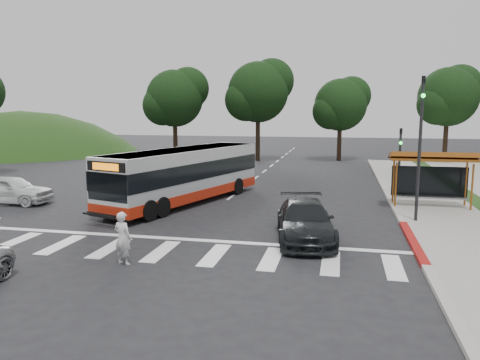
# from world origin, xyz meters

# --- Properties ---
(ground) EXTENTS (140.00, 140.00, 0.00)m
(ground) POSITION_xyz_m (0.00, 0.00, 0.00)
(ground) COLOR black
(ground) RESTS_ON ground
(sidewalk_east) EXTENTS (4.00, 40.00, 0.12)m
(sidewalk_east) POSITION_xyz_m (11.00, 8.00, 0.06)
(sidewalk_east) COLOR gray
(sidewalk_east) RESTS_ON ground
(curb_east) EXTENTS (0.30, 40.00, 0.15)m
(curb_east) POSITION_xyz_m (9.00, 8.00, 0.07)
(curb_east) COLOR #9E9991
(curb_east) RESTS_ON ground
(curb_east_red) EXTENTS (0.32, 6.00, 0.15)m
(curb_east_red) POSITION_xyz_m (9.00, -2.00, 0.08)
(curb_east_red) COLOR maroon
(curb_east_red) RESTS_ON ground
(hillside_nw) EXTENTS (44.00, 44.00, 10.00)m
(hillside_nw) POSITION_xyz_m (-32.00, 30.00, 0.00)
(hillside_nw) COLOR #153812
(hillside_nw) RESTS_ON ground
(crosswalk_ladder) EXTENTS (18.00, 2.60, 0.01)m
(crosswalk_ladder) POSITION_xyz_m (0.00, -5.00, 0.01)
(crosswalk_ladder) COLOR silver
(crosswalk_ladder) RESTS_ON ground
(bus_shelter) EXTENTS (4.20, 1.60, 2.86)m
(bus_shelter) POSITION_xyz_m (10.80, 5.10, 2.35)
(bus_shelter) COLOR #914D18
(bus_shelter) RESTS_ON sidewalk_east
(traffic_signal_ne_tall) EXTENTS (0.18, 0.37, 6.50)m
(traffic_signal_ne_tall) POSITION_xyz_m (9.60, 1.49, 3.88)
(traffic_signal_ne_tall) COLOR black
(traffic_signal_ne_tall) RESTS_ON ground
(traffic_signal_ne_short) EXTENTS (0.18, 0.37, 4.00)m
(traffic_signal_ne_short) POSITION_xyz_m (9.60, 8.49, 2.48)
(traffic_signal_ne_short) COLOR black
(traffic_signal_ne_short) RESTS_ON ground
(tree_ne_a) EXTENTS (6.16, 5.74, 9.30)m
(tree_ne_a) POSITION_xyz_m (16.08, 28.06, 6.39)
(tree_ne_a) COLOR black
(tree_ne_a) RESTS_ON parking_lot
(tree_north_a) EXTENTS (6.60, 6.15, 10.17)m
(tree_north_a) POSITION_xyz_m (-1.92, 26.07, 6.92)
(tree_north_a) COLOR black
(tree_north_a) RESTS_ON ground
(tree_north_b) EXTENTS (5.72, 5.33, 8.43)m
(tree_north_b) POSITION_xyz_m (6.07, 28.06, 5.66)
(tree_north_b) COLOR black
(tree_north_b) RESTS_ON ground
(tree_north_c) EXTENTS (6.16, 5.74, 9.30)m
(tree_north_c) POSITION_xyz_m (-9.92, 24.06, 6.29)
(tree_north_c) COLOR black
(tree_north_c) RESTS_ON ground
(transit_bus) EXTENTS (5.84, 11.65, 2.95)m
(transit_bus) POSITION_xyz_m (-2.06, 3.74, 1.48)
(transit_bus) COLOR silver
(transit_bus) RESTS_ON ground
(pedestrian) EXTENTS (0.73, 0.56, 1.77)m
(pedestrian) POSITION_xyz_m (-0.67, -6.59, 0.88)
(pedestrian) COLOR silver
(pedestrian) RESTS_ON ground
(dark_sedan) EXTENTS (2.89, 5.46, 1.51)m
(dark_sedan) POSITION_xyz_m (4.92, -2.30, 0.75)
(dark_sedan) COLOR black
(dark_sedan) RESTS_ON ground
(west_car_white) EXTENTS (4.58, 1.96, 1.54)m
(west_car_white) POSITION_xyz_m (-11.26, 1.50, 0.77)
(west_car_white) COLOR silver
(west_car_white) RESTS_ON ground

